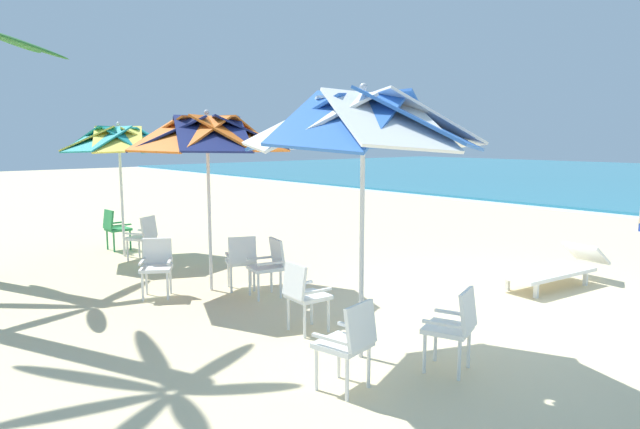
% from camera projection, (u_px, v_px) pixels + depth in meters
% --- Properties ---
extents(ground_plane, '(80.00, 80.00, 0.00)m').
position_uv_depth(ground_plane, '(490.00, 300.00, 8.10)').
color(ground_plane, beige).
extents(beach_umbrella_0, '(2.54, 2.54, 2.91)m').
position_uv_depth(beach_umbrella_0, '(363.00, 123.00, 5.68)').
color(beach_umbrella_0, silver).
rests_on(beach_umbrella_0, ground).
extents(plastic_chair_0, '(0.59, 0.57, 0.87)m').
position_uv_depth(plastic_chair_0, '(454.00, 324.00, 5.57)').
color(plastic_chair_0, white).
rests_on(plastic_chair_0, ground).
extents(plastic_chair_1, '(0.54, 0.52, 0.87)m').
position_uv_depth(plastic_chair_1, '(349.00, 340.00, 5.14)').
color(plastic_chair_1, white).
rests_on(plastic_chair_1, ground).
extents(plastic_chair_2, '(0.47, 0.50, 0.87)m').
position_uv_depth(plastic_chair_2, '(304.00, 293.00, 6.71)').
color(plastic_chair_2, white).
rests_on(plastic_chair_2, ground).
extents(beach_umbrella_1, '(2.53, 2.53, 2.77)m').
position_uv_depth(beach_umbrella_1, '(207.00, 135.00, 8.33)').
color(beach_umbrella_1, silver).
rests_on(beach_umbrella_1, ground).
extents(plastic_chair_3, '(0.60, 0.58, 0.87)m').
position_uv_depth(plastic_chair_3, '(241.00, 259.00, 8.58)').
color(plastic_chair_3, white).
rests_on(plastic_chair_3, ground).
extents(plastic_chair_4, '(0.52, 0.55, 0.87)m').
position_uv_depth(plastic_chair_4, '(269.00, 264.00, 8.26)').
color(plastic_chair_4, white).
rests_on(plastic_chair_4, ground).
extents(plastic_chair_5, '(0.62, 0.61, 0.87)m').
position_uv_depth(plastic_chair_5, '(157.00, 264.00, 8.26)').
color(plastic_chair_5, white).
rests_on(plastic_chair_5, ground).
extents(beach_umbrella_2, '(2.25, 2.25, 2.66)m').
position_uv_depth(beach_umbrella_2, '(119.00, 141.00, 10.82)').
color(beach_umbrella_2, silver).
rests_on(beach_umbrella_2, ground).
extents(plastic_chair_6, '(0.46, 0.48, 0.87)m').
position_uv_depth(plastic_chair_6, '(115.00, 227.00, 11.67)').
color(plastic_chair_6, '#2D8C4C').
rests_on(plastic_chair_6, ground).
extents(plastic_chair_7, '(0.62, 0.61, 0.87)m').
position_uv_depth(plastic_chair_7, '(143.00, 235.00, 10.67)').
color(plastic_chair_7, white).
rests_on(plastic_chair_7, ground).
extents(sun_lounger_1, '(0.87, 2.20, 0.62)m').
position_uv_depth(sun_lounger_1, '(555.00, 269.00, 8.86)').
color(sun_lounger_1, white).
rests_on(sun_lounger_1, ground).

